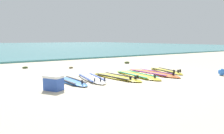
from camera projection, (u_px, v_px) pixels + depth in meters
ground_plane at (124, 77)px, 7.80m from camera, size 80.00×80.00×0.00m
surfboard_0 at (70, 81)px, 6.83m from camera, size 0.53×1.97×0.18m
surfboard_1 at (91, 78)px, 7.34m from camera, size 0.97×2.29×0.18m
surfboard_2 at (116, 77)px, 7.55m from camera, size 0.81×2.34×0.18m
surfboard_3 at (137, 75)px, 7.97m from camera, size 0.80×2.51×0.18m
surfboard_4 at (152, 73)px, 8.44m from camera, size 0.68×2.59×0.18m
surfboard_5 at (165, 71)px, 8.97m from camera, size 0.93×2.09×0.18m
cooler_box at (54, 83)px, 5.74m from camera, size 0.50×0.55×0.38m
beach_ball at (222, 72)px, 8.07m from camera, size 0.25×0.25×0.25m
seaweed_clump_near_shoreline at (127, 62)px, 12.00m from camera, size 0.30×0.24×0.11m
seaweed_clump_mid_sand at (25, 67)px, 9.99m from camera, size 0.25×0.20×0.09m
seaweed_clump_by_the_boards at (71, 68)px, 10.01m from camera, size 0.20×0.16×0.07m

